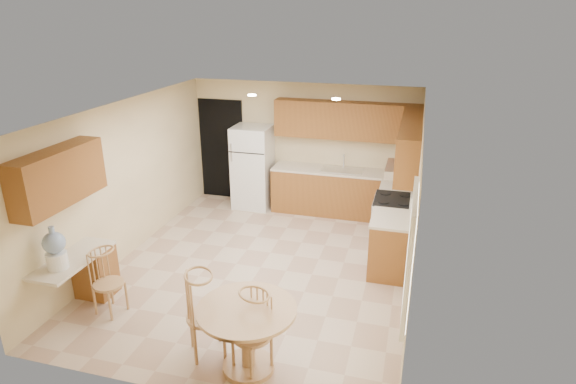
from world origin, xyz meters
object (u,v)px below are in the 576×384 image
(dining_table, at_px, (247,330))
(water_crock, at_px, (55,250))
(chair_table_b, at_px, (249,331))
(chair_table_a, at_px, (202,311))
(refrigerator, at_px, (253,167))
(stove, at_px, (393,224))
(chair_desk, at_px, (103,279))

(dining_table, height_order, water_crock, water_crock)
(chair_table_b, height_order, water_crock, water_crock)
(chair_table_a, xyz_separation_m, chair_table_b, (0.60, -0.13, -0.05))
(refrigerator, height_order, stove, refrigerator)
(chair_table_a, bearing_deg, chair_desk, -138.31)
(chair_table_b, bearing_deg, dining_table, -32.57)
(refrigerator, bearing_deg, chair_desk, -98.25)
(chair_table_a, bearing_deg, dining_table, 52.87)
(dining_table, bearing_deg, chair_desk, 167.76)
(stove, bearing_deg, chair_desk, -140.00)
(stove, distance_m, dining_table, 3.64)
(refrigerator, height_order, water_crock, refrigerator)
(stove, bearing_deg, refrigerator, 157.01)
(stove, relative_size, dining_table, 1.00)
(refrigerator, bearing_deg, chair_table_b, -71.30)
(dining_table, height_order, chair_table_a, chair_table_a)
(refrigerator, relative_size, stove, 1.53)
(stove, xyz_separation_m, chair_table_a, (-1.89, -3.34, 0.17))
(water_crock, bearing_deg, stove, 38.68)
(chair_table_b, distance_m, chair_desk, 2.26)
(chair_table_a, relative_size, chair_desk, 1.17)
(chair_table_a, xyz_separation_m, chair_desk, (-1.59, 0.43, -0.09))
(dining_table, distance_m, water_crock, 2.65)
(chair_desk, bearing_deg, water_crock, -50.34)
(chair_table_b, relative_size, chair_desk, 1.07)
(stove, xyz_separation_m, chair_table_b, (-1.29, -3.47, 0.12))
(dining_table, relative_size, chair_table_b, 1.13)
(chair_table_b, relative_size, water_crock, 1.69)
(stove, bearing_deg, water_crock, -141.32)
(refrigerator, xyz_separation_m, stove, (2.88, -1.22, -0.36))
(dining_table, distance_m, chair_table_b, 0.12)
(chair_table_b, bearing_deg, refrigerator, -42.46)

